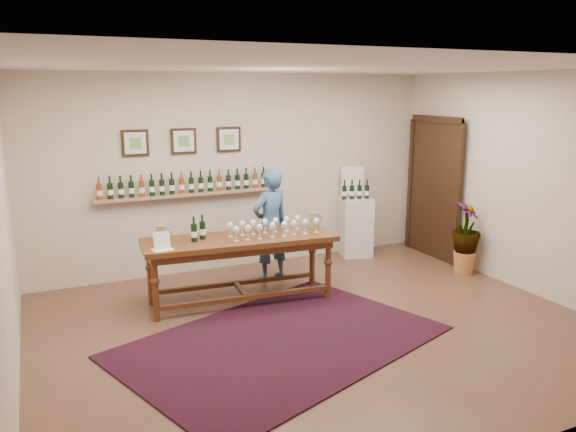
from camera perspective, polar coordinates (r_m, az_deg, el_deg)
name	(u,v)px	position (r m, az deg, el deg)	size (l,w,h in m)	color
ground	(318,327)	(6.34, 3.09, -11.22)	(6.00, 6.00, 0.00)	brown
room_shell	(386,188)	(8.61, 9.88, 2.86)	(6.00, 6.00, 6.00)	beige
rug	(281,341)	(5.99, -0.69, -12.62)	(3.21, 2.14, 0.02)	#410B0D
tasting_table	(240,247)	(6.85, -4.90, -3.16)	(2.38, 0.94, 0.82)	#482512
table_glasses	(268,227)	(6.87, -2.01, -1.17)	(1.39, 0.32, 0.19)	white
table_bottles	(198,228)	(6.70, -9.11, -1.23)	(0.27, 0.16, 0.29)	black
pitcher_left	(162,234)	(6.65, -12.71, -1.84)	(0.14, 0.14, 0.22)	olive
pitcher_right	(314,221)	(7.17, 2.70, -0.47)	(0.14, 0.14, 0.22)	olive
menu_card	(162,240)	(6.42, -12.71, -2.44)	(0.22, 0.16, 0.20)	silver
display_pedestal	(356,227)	(8.89, 6.88, -1.08)	(0.46, 0.46, 0.92)	silver
pedestal_bottles	(356,189)	(8.69, 6.89, 2.69)	(0.30, 0.08, 0.30)	black
info_sign	(352,181)	(8.89, 6.53, 3.59)	(0.36, 0.02, 0.50)	silver
potted_plant	(466,238)	(8.28, 17.60, -2.19)	(0.67, 0.67, 0.90)	#AD6A39
person	(271,225)	(7.61, -1.79, -0.91)	(0.57, 0.37, 1.55)	#365780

